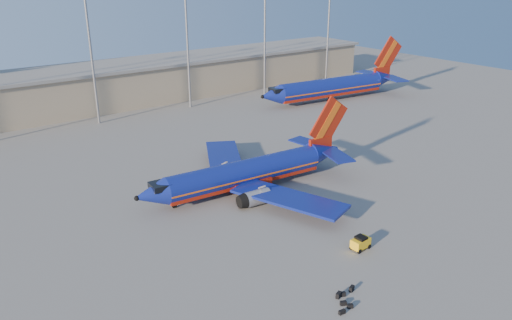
% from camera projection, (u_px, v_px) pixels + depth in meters
% --- Properties ---
extents(ground, '(220.00, 220.00, 0.00)m').
position_uv_depth(ground, '(267.00, 200.00, 64.01)').
color(ground, slate).
rests_on(ground, ground).
extents(terminal_building, '(122.00, 16.00, 8.50)m').
position_uv_depth(terminal_building, '(143.00, 80.00, 111.40)').
color(terminal_building, gray).
rests_on(terminal_building, ground).
extents(light_mast_row, '(101.60, 1.60, 28.65)m').
position_uv_depth(light_mast_row, '(140.00, 25.00, 94.86)').
color(light_mast_row, gray).
rests_on(light_mast_row, ground).
extents(aircraft_main, '(32.49, 31.17, 11.00)m').
position_uv_depth(aircraft_main, '(250.00, 172.00, 66.46)').
color(aircraft_main, navy).
rests_on(aircraft_main, ground).
extents(aircraft_second, '(38.62, 14.97, 13.09)m').
position_uv_depth(aircraft_second, '(334.00, 87.00, 111.44)').
color(aircraft_second, navy).
rests_on(aircraft_second, ground).
extents(baggage_tug, '(2.14, 1.36, 1.50)m').
position_uv_depth(baggage_tug, '(361.00, 242.00, 52.57)').
color(baggage_tug, yellow).
rests_on(baggage_tug, ground).
extents(luggage_pile, '(3.77, 2.23, 0.53)m').
position_uv_depth(luggage_pile, '(345.00, 298.00, 44.58)').
color(luggage_pile, black).
rests_on(luggage_pile, ground).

